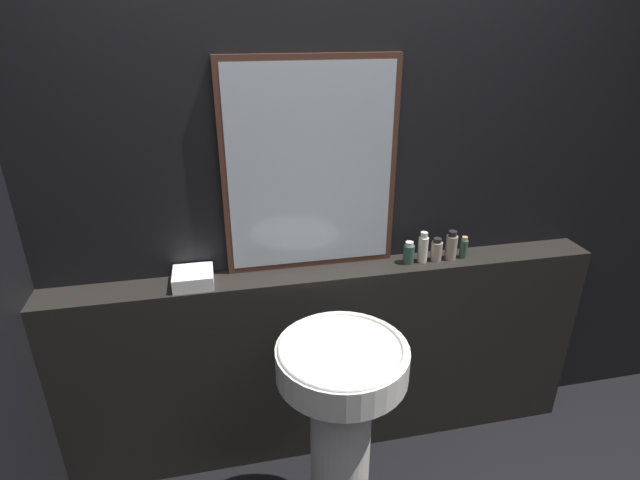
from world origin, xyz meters
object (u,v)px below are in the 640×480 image
mirror (311,168)px  hand_soap_bottle (464,248)px  conditioner_bottle (423,248)px  lotion_bottle (437,250)px  pedestal_sink (341,416)px  towel_stack (193,278)px  body_wash_bottle (451,246)px  shampoo_bottle (409,253)px

mirror → hand_soap_bottle: mirror is taller
mirror → conditioner_bottle: size_ratio=6.22×
mirror → lotion_bottle: mirror is taller
pedestal_sink → towel_stack: (-0.53, 0.48, 0.42)m
lotion_bottle → body_wash_bottle: 0.07m
pedestal_sink → shampoo_bottle: bearing=48.0°
hand_soap_bottle → body_wash_bottle: bearing=-180.0°
conditioner_bottle → hand_soap_bottle: size_ratio=1.40×
hand_soap_bottle → mirror: bearing=174.3°
mirror → lotion_bottle: size_ratio=8.35×
pedestal_sink → hand_soap_bottle: size_ratio=9.03×
mirror → hand_soap_bottle: (0.71, -0.07, -0.41)m
towel_stack → conditioner_bottle: conditioner_bottle is taller
mirror → shampoo_bottle: size_ratio=8.70×
shampoo_bottle → lotion_bottle: 0.14m
pedestal_sink → hand_soap_bottle: bearing=34.3°
pedestal_sink → mirror: mirror is taller
body_wash_bottle → hand_soap_bottle: 0.07m
body_wash_bottle → towel_stack: bearing=180.0°
pedestal_sink → shampoo_bottle: 0.78m
pedestal_sink → hand_soap_bottle: (0.71, 0.48, 0.44)m
lotion_bottle → body_wash_bottle: body_wash_bottle is taller
towel_stack → lotion_bottle: bearing=-0.0°
conditioner_bottle → towel_stack: bearing=180.0°
towel_stack → shampoo_bottle: (0.96, -0.00, 0.02)m
shampoo_bottle → lotion_bottle: bearing=0.0°
pedestal_sink → hand_soap_bottle: 0.96m
towel_stack → lotion_bottle: lotion_bottle is taller
shampoo_bottle → body_wash_bottle: size_ratio=0.75×
mirror → shampoo_bottle: bearing=-9.2°
towel_stack → shampoo_bottle: shampoo_bottle is taller
pedestal_sink → lotion_bottle: 0.86m
body_wash_bottle → lotion_bottle: bearing=-180.0°
mirror → body_wash_bottle: size_ratio=6.55×
shampoo_bottle → lotion_bottle: size_ratio=0.96×
shampoo_bottle → conditioner_bottle: 0.07m
pedestal_sink → conditioner_bottle: size_ratio=6.47×
pedestal_sink → mirror: 1.01m
lotion_bottle → mirror: bearing=173.0°
towel_stack → hand_soap_bottle: hand_soap_bottle is taller
shampoo_bottle → lotion_bottle: (0.14, 0.00, 0.00)m
towel_stack → body_wash_bottle: body_wash_bottle is taller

